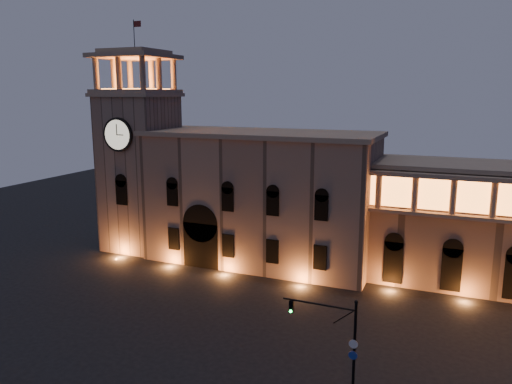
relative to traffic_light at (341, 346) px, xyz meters
The scene contains 4 objects.
ground 16.73m from the traffic_light, 161.60° to the left, with size 160.00×160.00×0.00m, color black.
government_building 32.50m from the traffic_light, 122.81° to the left, with size 30.80×12.80×17.60m.
clock_tower 45.11m from the traffic_light, 143.96° to the left, with size 9.80×9.80×32.40m.
traffic_light is the anchor object (origin of this frame).
Camera 1 is at (22.53, -38.69, 22.54)m, focal length 35.00 mm.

